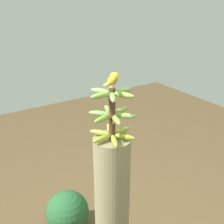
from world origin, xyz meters
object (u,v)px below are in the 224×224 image
at_px(perched_bird, 113,79).
at_px(banana_bunch, 112,115).
at_px(tropical_shrub, 68,212).
at_px(fallen_banana, 122,206).
at_px(banana_tree, 112,215).

bearing_deg(perched_bird, banana_bunch, -45.97).
height_order(banana_bunch, tropical_shrub, banana_bunch).
bearing_deg(fallen_banana, banana_tree, -40.57).
bearing_deg(tropical_shrub, banana_bunch, 8.98).
bearing_deg(tropical_shrub, fallen_banana, 87.75).
distance_m(banana_bunch, perched_bird, 0.23).
distance_m(banana_bunch, tropical_shrub, 1.39).
xyz_separation_m(perched_bird, tropical_shrub, (-0.62, -0.11, -1.46)).
bearing_deg(banana_bunch, fallen_banana, 139.45).
height_order(banana_tree, perched_bird, perched_bird).
bearing_deg(fallen_banana, banana_bunch, -40.55).
distance_m(perched_bird, tropical_shrub, 1.59).
xyz_separation_m(banana_bunch, perched_bird, (-0.01, 0.01, 0.23)).
xyz_separation_m(perched_bird, fallen_banana, (-0.60, 0.51, -1.68)).
bearing_deg(banana_bunch, perched_bird, 134.03).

